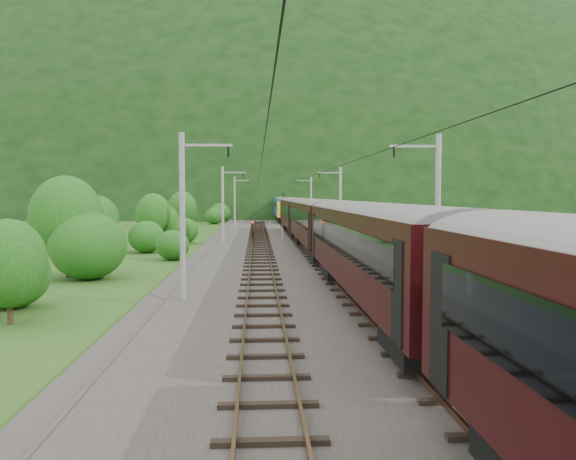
{
  "coord_description": "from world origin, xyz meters",
  "views": [
    {
      "loc": [
        -2.66,
        -27.0,
        5.32
      ],
      "look_at": [
        -0.2,
        16.8,
        2.6
      ],
      "focal_mm": 35.0,
      "sensor_mm": 36.0,
      "label": 1
    }
  ],
  "objects": [
    {
      "name": "hazard_post_far",
      "position": [
        0.14,
        34.26,
        1.04
      ],
      "size": [
        0.16,
        0.16,
        1.48
      ],
      "primitive_type": "cylinder",
      "color": "red",
      "rests_on": "railbed"
    },
    {
      "name": "catenary_right",
      "position": [
        6.12,
        32.0,
        4.5
      ],
      "size": [
        2.54,
        192.28,
        8.0
      ],
      "color": "gray",
      "rests_on": "railbed"
    },
    {
      "name": "track_right",
      "position": [
        2.4,
        10.0,
        0.37
      ],
      "size": [
        2.4,
        220.0,
        0.27
      ],
      "color": "brown",
      "rests_on": "railbed"
    },
    {
      "name": "train",
      "position": [
        2.4,
        8.97,
        3.68
      ],
      "size": [
        3.13,
        150.51,
        5.44
      ],
      "color": "black",
      "rests_on": "ground"
    },
    {
      "name": "mountain_main",
      "position": [
        0.0,
        260.0,
        0.0
      ],
      "size": [
        504.0,
        360.0,
        244.0
      ],
      "primitive_type": "ellipsoid",
      "color": "black",
      "rests_on": "ground"
    },
    {
      "name": "hazard_post_near",
      "position": [
        -0.67,
        56.43,
        0.96
      ],
      "size": [
        0.14,
        0.14,
        1.32
      ],
      "primitive_type": "cylinder",
      "color": "red",
      "rests_on": "railbed"
    },
    {
      "name": "mountain_ridge",
      "position": [
        -120.0,
        300.0,
        0.0
      ],
      "size": [
        336.0,
        280.0,
        132.0
      ],
      "primitive_type": "ellipsoid",
      "color": "black",
      "rests_on": "ground"
    },
    {
      "name": "vegetation_right",
      "position": [
        13.13,
        29.65,
        1.38
      ],
      "size": [
        6.68,
        101.11,
        3.09
      ],
      "color": "#164D14",
      "rests_on": "ground"
    },
    {
      "name": "overhead_wires",
      "position": [
        0.0,
        10.0,
        7.1
      ],
      "size": [
        4.83,
        198.0,
        0.03
      ],
      "color": "black",
      "rests_on": "ground"
    },
    {
      "name": "track_left",
      "position": [
        -2.4,
        10.0,
        0.37
      ],
      "size": [
        2.4,
        220.0,
        0.27
      ],
      "color": "brown",
      "rests_on": "railbed"
    },
    {
      "name": "catenary_left",
      "position": [
        -6.12,
        32.0,
        4.5
      ],
      "size": [
        2.54,
        192.28,
        8.0
      ],
      "color": "gray",
      "rests_on": "railbed"
    },
    {
      "name": "vegetation_left",
      "position": [
        -13.8,
        26.05,
        2.68
      ],
      "size": [
        13.5,
        146.48,
        6.63
      ],
      "color": "#164D14",
      "rests_on": "ground"
    },
    {
      "name": "railbed",
      "position": [
        0.0,
        10.0,
        0.15
      ],
      "size": [
        14.0,
        220.0,
        0.3
      ],
      "primitive_type": "cube",
      "color": "#38332D",
      "rests_on": "ground"
    },
    {
      "name": "ground",
      "position": [
        0.0,
        0.0,
        0.0
      ],
      "size": [
        600.0,
        600.0,
        0.0
      ],
      "primitive_type": "plane",
      "color": "#28561A",
      "rests_on": "ground"
    },
    {
      "name": "signal",
      "position": [
        -3.09,
        35.18,
        1.55
      ],
      "size": [
        0.24,
        0.24,
        2.13
      ],
      "color": "black",
      "rests_on": "railbed"
    }
  ]
}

